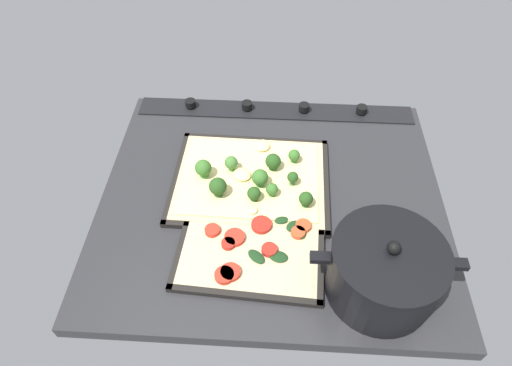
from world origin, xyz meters
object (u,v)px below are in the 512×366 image
veggie_pizza_back (253,247)px  broccoli_pizza (252,178)px  baking_tray_back (252,250)px  baking_tray_front (252,182)px  cooking_pot (386,271)px

veggie_pizza_back → broccoli_pizza: bearing=-85.8°
broccoli_pizza → veggie_pizza_back: 18.03cm
baking_tray_back → baking_tray_front: bearing=-86.3°
baking_tray_back → veggie_pizza_back: 0.81cm
baking_tray_front → baking_tray_back: same height
cooking_pot → broccoli_pizza: bearing=-44.2°
baking_tray_back → cooking_pot: (-24.54, 6.90, 5.98)cm
broccoli_pizza → cooking_pot: size_ratio=1.24×
broccoli_pizza → cooking_pot: (-25.66, 24.96, 4.45)cm
baking_tray_front → cooking_pot: bearing=135.5°
veggie_pizza_back → cooking_pot: 25.87cm
baking_tray_front → veggie_pizza_back: size_ratio=1.29×
baking_tray_front → baking_tray_back: bearing=93.7°
baking_tray_front → broccoli_pizza: (-0.07, 0.34, 1.55)cm
baking_tray_front → baking_tray_back: (-1.20, 18.41, 0.02)cm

